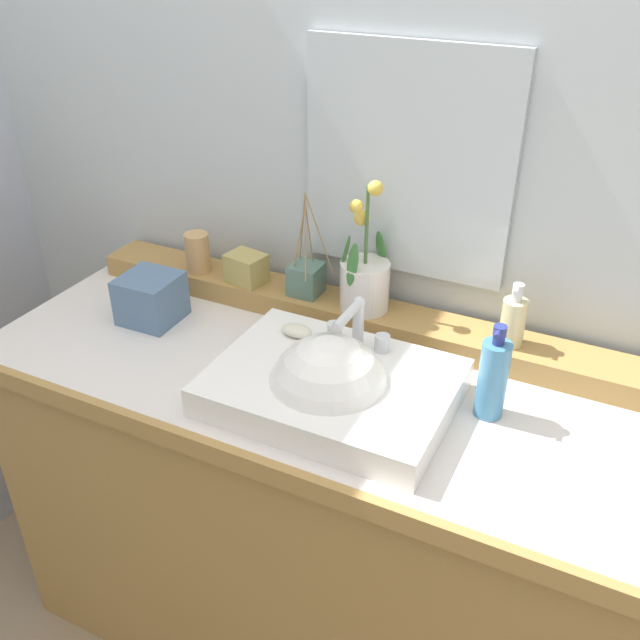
{
  "coord_description": "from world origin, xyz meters",
  "views": [
    {
      "loc": [
        0.57,
        -1.1,
        1.75
      ],
      "look_at": [
        0.04,
        -0.02,
        1.03
      ],
      "focal_mm": 39.45,
      "sensor_mm": 36.0,
      "label": 1
    }
  ],
  "objects": [
    {
      "name": "soap_dispenser",
      "position": [
        0.37,
        0.21,
        1.0
      ],
      "size": [
        0.05,
        0.06,
        0.14
      ],
      "color": "beige",
      "rests_on": "back_ledge"
    },
    {
      "name": "vanity_cabinet",
      "position": [
        0.0,
        -0.0,
        0.44
      ],
      "size": [
        1.46,
        0.6,
        0.89
      ],
      "color": "#A57C41",
      "rests_on": "ground"
    },
    {
      "name": "tumbler_cup",
      "position": [
        -0.42,
        0.2,
        0.99
      ],
      "size": [
        0.06,
        0.06,
        0.1
      ],
      "primitive_type": "cylinder",
      "color": "tan",
      "rests_on": "back_ledge"
    },
    {
      "name": "back_ledge",
      "position": [
        0.0,
        0.22,
        0.91
      ],
      "size": [
        1.38,
        0.12,
        0.05
      ],
      "primitive_type": "cube",
      "color": "#A57C41",
      "rests_on": "vanity_cabinet"
    },
    {
      "name": "mirror",
      "position": [
        0.09,
        0.29,
        1.27
      ],
      "size": [
        0.47,
        0.02,
        0.5
      ],
      "primitive_type": "cube",
      "color": "silver"
    },
    {
      "name": "tissue_box",
      "position": [
        -0.44,
        0.03,
        0.94
      ],
      "size": [
        0.13,
        0.13,
        0.11
      ],
      "primitive_type": "cube",
      "rotation": [
        0.0,
        0.0,
        0.03
      ],
      "color": "slate",
      "rests_on": "vanity_cabinet"
    },
    {
      "name": "reed_diffuser",
      "position": [
        -0.12,
        0.22,
        0.98
      ],
      "size": [
        0.1,
        0.1,
        0.25
      ],
      "color": "#517264",
      "rests_on": "back_ledge"
    },
    {
      "name": "lotion_bottle",
      "position": [
        0.38,
        0.02,
        0.97
      ],
      "size": [
        0.06,
        0.06,
        0.2
      ],
      "color": "teal",
      "rests_on": "vanity_cabinet"
    },
    {
      "name": "trinket_box",
      "position": [
        -0.28,
        0.2,
        0.98
      ],
      "size": [
        0.1,
        0.09,
        0.07
      ],
      "primitive_type": "cube",
      "rotation": [
        0.0,
        0.0,
        -0.18
      ],
      "color": "tan",
      "rests_on": "back_ledge"
    },
    {
      "name": "wall_back",
      "position": [
        0.0,
        0.4,
        1.37
      ],
      "size": [
        3.0,
        0.2,
        2.75
      ],
      "primitive_type": "cube",
      "color": "#B6BFC4",
      "rests_on": "ground"
    },
    {
      "name": "potted_plant",
      "position": [
        0.03,
        0.21,
        1.02
      ],
      "size": [
        0.12,
        0.13,
        0.31
      ],
      "color": "silver",
      "rests_on": "back_ledge"
    },
    {
      "name": "sink_basin",
      "position": [
        0.09,
        -0.08,
        0.92
      ],
      "size": [
        0.47,
        0.35,
        0.27
      ],
      "color": "white",
      "rests_on": "vanity_cabinet"
    },
    {
      "name": "soap_bar",
      "position": [
        -0.04,
        0.02,
        0.96
      ],
      "size": [
        0.07,
        0.04,
        0.02
      ],
      "primitive_type": "ellipsoid",
      "color": "beige",
      "rests_on": "sink_basin"
    }
  ]
}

